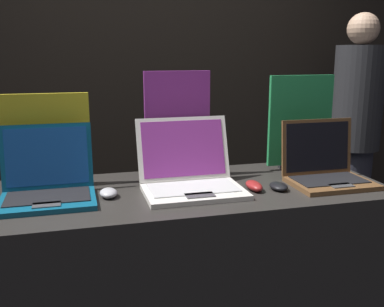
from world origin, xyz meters
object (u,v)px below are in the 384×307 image
Objects in this scene: promo_stand_front at (47,143)px; promo_stand_back at (300,125)px; person_bystander at (354,138)px; laptop_front at (48,183)px; laptop_middle at (190,174)px; laptop_back at (325,168)px; mouse_middle at (254,186)px; mouse_front at (108,193)px; mouse_back at (279,186)px; promo_stand_middle at (178,127)px.

promo_stand_front is 0.87× the size of promo_stand_back.
laptop_front is at bearing -157.67° from person_bystander.
laptop_back is at bearing -5.16° from laptop_middle.
laptop_middle reaches higher than mouse_middle.
mouse_front is at bearing -9.70° from laptop_front.
laptop_middle reaches higher than mouse_back.
laptop_middle is 0.60m from laptop_back.
laptop_back is at bearing -130.71° from person_bystander.
promo_stand_back is at bearing 17.84° from laptop_middle.
mouse_front is 0.25× the size of promo_stand_front.
promo_stand_back is (0.24, 0.30, 0.20)m from mouse_back.
promo_stand_back is (1.16, 0.17, 0.15)m from laptop_front.
promo_stand_front reaches higher than mouse_middle.
laptop_back is (0.60, -0.27, -0.17)m from promo_stand_middle.
promo_stand_front reaches higher than mouse_front.
promo_stand_back is at bearing -2.43° from promo_stand_middle.
laptop_middle is at bearing 163.61° from mouse_back.
laptop_back is 3.38× the size of mouse_back.
laptop_front is 2.96× the size of mouse_middle.
promo_stand_back is at bearing 38.39° from mouse_middle.
laptop_front is 0.93m from mouse_back.
laptop_front is 0.78× the size of promo_stand_back.
person_bystander is at bearing 49.29° from laptop_back.
laptop_front is at bearing 170.30° from mouse_front.
laptop_front is 1.04× the size of laptop_back.
person_bystander is (1.67, 0.82, -0.01)m from mouse_front.
person_bystander is (0.73, 0.85, -0.06)m from laptop_back.
mouse_back is 1.33m from person_bystander.
promo_stand_middle reaches higher than promo_stand_back.
promo_stand_middle is at bearing -156.48° from person_bystander.
person_bystander reaches higher than promo_stand_back.
mouse_front is 0.24× the size of laptop_middle.
laptop_middle is (0.34, 0.02, 0.05)m from mouse_front.
mouse_back is (0.69, -0.08, -0.00)m from mouse_front.
person_bystander reaches higher than laptop_front.
promo_stand_front is 0.88m from mouse_middle.
promo_stand_back is at bearing 50.46° from mouse_back.
person_bystander reaches higher than mouse_middle.
promo_stand_back is 0.97m from person_bystander.
laptop_middle is at bearing 174.84° from laptop_back.
mouse_front is 0.96× the size of mouse_back.
mouse_middle is (0.82, -0.10, -0.05)m from laptop_front.
mouse_middle is 0.25× the size of promo_stand_middle.
promo_stand_front is 0.98m from mouse_back.
mouse_back is (0.35, -0.32, -0.21)m from promo_stand_middle.
promo_stand_front is 0.61m from laptop_middle.
promo_stand_front reaches higher than laptop_middle.
laptop_front is 0.88× the size of laptop_middle.
laptop_middle is 0.37m from mouse_back.
laptop_back is at bearing -12.34° from promo_stand_front.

